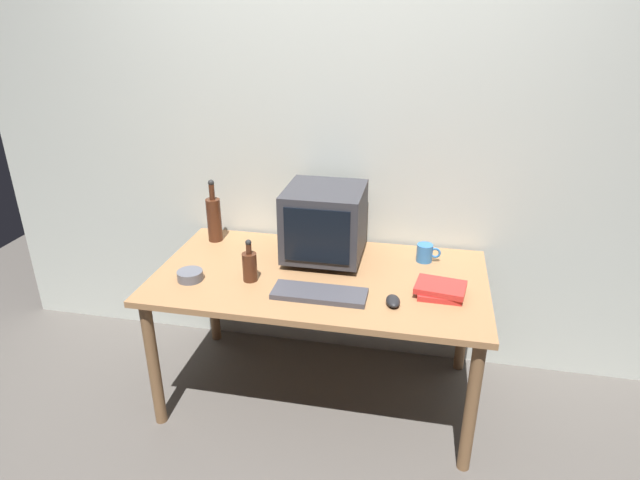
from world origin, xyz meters
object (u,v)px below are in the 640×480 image
object	(u,v)px
bottle_short	(250,265)
mug	(425,253)
computer_mouse	(393,301)
keyboard	(319,294)
crt_monitor	(324,223)
bottle_tall	(214,218)
cd_spindle	(190,275)
book_stack	(440,290)

from	to	relation	value
bottle_short	mug	distance (m)	0.88
computer_mouse	keyboard	bearing A→B (deg)	167.78
mug	bottle_short	bearing A→B (deg)	-155.00
crt_monitor	mug	distance (m)	0.53
bottle_tall	cd_spindle	distance (m)	0.47
book_stack	cd_spindle	xyz separation A→B (m)	(-1.15, -0.09, -0.00)
computer_mouse	bottle_short	xyz separation A→B (m)	(-0.67, 0.09, 0.06)
crt_monitor	bottle_short	distance (m)	0.44
computer_mouse	bottle_short	distance (m)	0.68
book_stack	keyboard	bearing A→B (deg)	-167.25
crt_monitor	mug	size ratio (longest dim) A/B	3.25
crt_monitor	keyboard	size ratio (longest dim) A/B	0.93
bottle_short	cd_spindle	size ratio (longest dim) A/B	1.73
crt_monitor	book_stack	distance (m)	0.66
bottle_tall	mug	size ratio (longest dim) A/B	2.87
cd_spindle	computer_mouse	bearing A→B (deg)	-2.18
bottle_short	cd_spindle	world-z (taller)	bottle_short
keyboard	bottle_short	size ratio (longest dim) A/B	2.02
keyboard	book_stack	world-z (taller)	book_stack
keyboard	bottle_tall	distance (m)	0.84
crt_monitor	bottle_short	size ratio (longest dim) A/B	1.87
crt_monitor	cd_spindle	xyz separation A→B (m)	(-0.57, -0.36, -0.17)
crt_monitor	computer_mouse	size ratio (longest dim) A/B	3.90
bottle_tall	cd_spindle	size ratio (longest dim) A/B	2.87
keyboard	bottle_short	world-z (taller)	bottle_short
bottle_tall	cd_spindle	world-z (taller)	bottle_tall
keyboard	book_stack	distance (m)	0.54
bottle_tall	mug	world-z (taller)	bottle_tall
cd_spindle	bottle_tall	bearing A→B (deg)	96.88
computer_mouse	mug	distance (m)	0.48
bottle_short	book_stack	bearing A→B (deg)	2.47
bottle_tall	cd_spindle	xyz separation A→B (m)	(0.06, -0.46, -0.11)
keyboard	mug	bearing A→B (deg)	45.15
mug	keyboard	bearing A→B (deg)	-134.74
keyboard	bottle_tall	bearing A→B (deg)	144.39
cd_spindle	mug	bearing A→B (deg)	21.58
crt_monitor	bottle_short	xyz separation A→B (m)	(-0.29, -0.31, -0.12)
keyboard	cd_spindle	world-z (taller)	cd_spindle
bottle_short	keyboard	bearing A→B (deg)	-13.09
crt_monitor	cd_spindle	bearing A→B (deg)	-147.69
book_stack	mug	bearing A→B (deg)	102.78
bottle_short	book_stack	xyz separation A→B (m)	(0.87, 0.04, -0.05)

